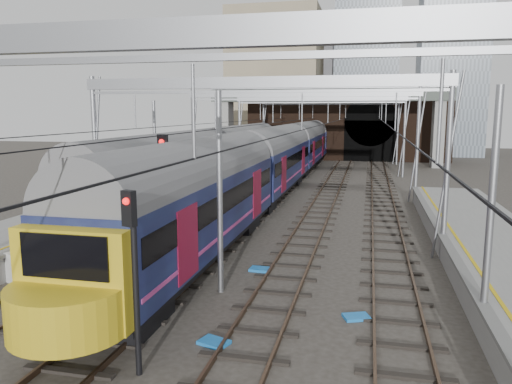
% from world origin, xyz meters
% --- Properties ---
extents(ground, '(160.00, 160.00, 0.00)m').
position_xyz_m(ground, '(0.00, 0.00, 0.00)').
color(ground, '#38332D').
rests_on(ground, ground).
extents(tracks, '(14.40, 80.00, 0.22)m').
position_xyz_m(tracks, '(0.00, 15.00, 0.02)').
color(tracks, '#4C3828').
rests_on(tracks, ground).
extents(overhead_line, '(16.80, 80.00, 8.00)m').
position_xyz_m(overhead_line, '(0.00, 21.49, 6.57)').
color(overhead_line, gray).
rests_on(overhead_line, ground).
extents(retaining_wall, '(28.00, 2.75, 9.00)m').
position_xyz_m(retaining_wall, '(1.40, 51.93, 4.33)').
color(retaining_wall, black).
rests_on(retaining_wall, ground).
extents(overbridge, '(28.00, 3.00, 9.25)m').
position_xyz_m(overbridge, '(0.00, 46.00, 7.27)').
color(overbridge, gray).
rests_on(overbridge, ground).
extents(city_skyline, '(37.50, 27.50, 60.00)m').
position_xyz_m(city_skyline, '(2.73, 70.48, 17.09)').
color(city_skyline, tan).
rests_on(city_skyline, ground).
extents(train_main, '(3.10, 71.57, 5.23)m').
position_xyz_m(train_main, '(-2.00, 31.72, 2.67)').
color(train_main, black).
rests_on(train_main, ground).
extents(train_second, '(3.06, 35.40, 5.18)m').
position_xyz_m(train_second, '(-6.00, 19.64, 2.64)').
color(train_second, black).
rests_on(train_second, ground).
extents(signal_near_left, '(0.40, 0.49, 5.45)m').
position_xyz_m(signal_near_left, '(-2.75, 3.74, 3.39)').
color(signal_near_left, black).
rests_on(signal_near_left, ground).
extents(signal_near_centre, '(0.36, 0.46, 4.56)m').
position_xyz_m(signal_near_centre, '(-0.30, -3.91, 2.90)').
color(signal_near_centre, black).
rests_on(signal_near_centre, ground).
extents(relay_cabinet, '(0.71, 0.66, 1.13)m').
position_xyz_m(relay_cabinet, '(-7.80, 1.27, 0.56)').
color(relay_cabinet, silver).
rests_on(relay_cabinet, ground).
extents(equip_cover_a, '(0.94, 0.79, 0.09)m').
position_xyz_m(equip_cover_a, '(0.98, -1.91, 0.05)').
color(equip_cover_a, blue).
rests_on(equip_cover_a, ground).
extents(equip_cover_b, '(0.87, 0.64, 0.10)m').
position_xyz_m(equip_cover_b, '(0.86, 4.64, 0.05)').
color(equip_cover_b, blue).
rests_on(equip_cover_b, ground).
extents(equip_cover_c, '(0.93, 0.80, 0.09)m').
position_xyz_m(equip_cover_c, '(4.75, 0.70, 0.05)').
color(equip_cover_c, blue).
rests_on(equip_cover_c, ground).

